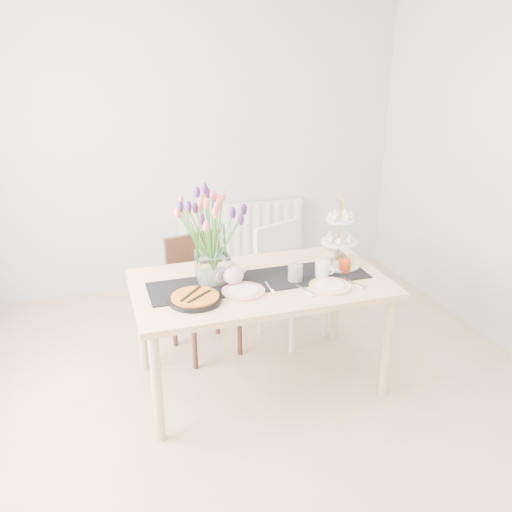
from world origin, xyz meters
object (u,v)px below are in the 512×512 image
object	(u,v)px
chair_white	(286,272)
tart_tin	(195,299)
cream_jug	(332,256)
plate_right	(330,286)
dining_table	(260,292)
mug_orange	(345,266)
tulip_vase	(211,224)
mug_grey	(295,273)
chair_brown	(200,285)
plate_left	(243,291)
cake_stand	(339,248)
radiator	(242,234)
mug_white	(322,270)
teapot	(233,274)

from	to	relation	value
chair_white	tart_tin	size ratio (longest dim) A/B	2.80
cream_jug	plate_right	size ratio (longest dim) A/B	0.38
dining_table	mug_orange	distance (m)	0.58
tulip_vase	mug_grey	world-z (taller)	tulip_vase
chair_white	tulip_vase	bearing A→B (deg)	-165.08
chair_brown	mug_grey	xyz separation A→B (m)	(0.48, -0.65, 0.30)
mug_orange	tart_tin	bearing A→B (deg)	132.29
tart_tin	plate_right	xyz separation A→B (m)	(0.83, -0.06, -0.01)
tulip_vase	plate_left	world-z (taller)	tulip_vase
tulip_vase	cake_stand	size ratio (longest dim) A/B	1.57
tulip_vase	cream_jug	xyz separation A→B (m)	(0.85, 0.07, -0.34)
plate_left	mug_grey	bearing A→B (deg)	9.02
dining_table	tulip_vase	bearing A→B (deg)	165.72
radiator	dining_table	bearing A→B (deg)	-102.43
dining_table	tulip_vase	distance (m)	0.55
mug_white	dining_table	bearing A→B (deg)	-160.06
tart_tin	mug_white	world-z (taller)	mug_white
teapot	mug_orange	world-z (taller)	teapot
mug_white	teapot	bearing A→B (deg)	-157.23
chair_brown	tart_tin	size ratio (longest dim) A/B	2.77
chair_white	mug_orange	size ratio (longest dim) A/B	9.54
mug_white	plate_right	bearing A→B (deg)	-65.11
dining_table	plate_left	world-z (taller)	plate_left
dining_table	plate_right	world-z (taller)	plate_right
mug_grey	mug_white	xyz separation A→B (m)	(0.18, 0.00, -0.00)
dining_table	chair_white	bearing A→B (deg)	55.84
cream_jug	tulip_vase	bearing A→B (deg)	-162.12
dining_table	chair_white	distance (m)	0.75
tulip_vase	tart_tin	xyz separation A→B (m)	(-0.16, -0.24, -0.37)
chair_brown	plate_right	distance (m)	1.06
radiator	tart_tin	xyz separation A→B (m)	(-0.83, -1.89, 0.32)
mug_grey	mug_orange	xyz separation A→B (m)	(0.36, 0.03, -0.01)
dining_table	plate_right	distance (m)	0.45
cake_stand	mug_white	distance (m)	0.25
radiator	chair_white	distance (m)	1.12
chair_white	chair_brown	bearing A→B (deg)	159.28
cake_stand	plate_left	bearing A→B (deg)	-163.76
teapot	tart_tin	world-z (taller)	teapot
chair_white	mug_grey	size ratio (longest dim) A/B	7.96
radiator	mug_grey	xyz separation A→B (m)	(-0.17, -1.79, 0.35)
radiator	mug_orange	xyz separation A→B (m)	(0.19, -1.76, 0.35)
dining_table	plate_left	size ratio (longest dim) A/B	6.06
radiator	mug_orange	size ratio (longest dim) A/B	13.11
tulip_vase	cake_stand	xyz separation A→B (m)	(0.87, 0.01, -0.26)
cake_stand	mug_grey	bearing A→B (deg)	-157.22
mug_orange	chair_brown	bearing A→B (deg)	88.75
plate_left	tart_tin	bearing A→B (deg)	-173.26
mug_grey	plate_left	world-z (taller)	mug_grey
cream_jug	cake_stand	bearing A→B (deg)	-61.60
tulip_vase	plate_left	xyz separation A→B (m)	(0.14, -0.20, -0.38)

